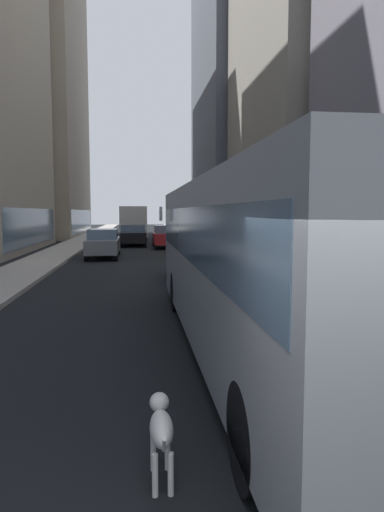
{
  "coord_description": "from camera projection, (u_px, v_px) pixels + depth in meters",
  "views": [
    {
      "loc": [
        -0.96,
        -2.36,
        2.54
      ],
      "look_at": [
        0.48,
        9.42,
        1.4
      ],
      "focal_mm": 31.97,
      "sensor_mm": 36.0,
      "label": 1
    }
  ],
  "objects": [
    {
      "name": "building_left_far",
      "position": [
        30.0,
        99.0,
        48.02
      ],
      "size": [
        10.21,
        19.33,
        28.91
      ],
      "color": "#A0937F",
      "rests_on": "ground"
    },
    {
      "name": "car_grey_wagon",
      "position": [
        103.0,
        243.0,
        25.5
      ],
      "size": [
        1.7,
        4.67,
        1.62
      ],
      "color": "slate",
      "rests_on": "ground"
    },
    {
      "name": "car_yellow_taxi",
      "position": [
        210.0,
        246.0,
        23.38
      ],
      "size": [
        1.85,
        4.16,
        1.62
      ],
      "color": "yellow",
      "rests_on": "ground"
    },
    {
      "name": "ground_plane",
      "position": [
        148.0,
        243.0,
        37.27
      ],
      "size": [
        120.0,
        120.0,
        0.0
      ],
      "primitive_type": "plane",
      "color": "black"
    },
    {
      "name": "transit_bus",
      "position": [
        256.0,
        254.0,
        8.28
      ],
      "size": [
        2.78,
        11.53,
        3.05
      ],
      "color": "#999EA3",
      "rests_on": "ground"
    },
    {
      "name": "building_right_mid",
      "position": [
        323.0,
        46.0,
        31.1
      ],
      "size": [
        10.2,
        15.33,
        27.79
      ],
      "color": "gray",
      "rests_on": "ground"
    },
    {
      "name": "building_right_far",
      "position": [
        259.0,
        34.0,
        47.26
      ],
      "size": [
        11.99,
        17.46,
        41.94
      ],
      "color": "#4C515B",
      "rests_on": "ground"
    },
    {
      "name": "car_red_coupe",
      "position": [
        167.0,
        236.0,
        32.73
      ],
      "size": [
        1.89,
        4.28,
        1.62
      ],
      "color": "red",
      "rests_on": "ground"
    },
    {
      "name": "dalmatian_dog",
      "position": [
        161.0,
        427.0,
        4.31
      ],
      "size": [
        0.22,
        0.96,
        0.72
      ],
      "color": "white",
      "rests_on": "ground"
    },
    {
      "name": "car_silver_sedan",
      "position": [
        195.0,
        259.0,
        16.84
      ],
      "size": [
        1.92,
        4.17,
        1.62
      ],
      "color": "#B7BABF",
      "rests_on": "ground"
    },
    {
      "name": "sidewalk_left",
      "position": [
        77.0,
        243.0,
        36.58
      ],
      "size": [
        2.4,
        110.0,
        0.15
      ],
      "primitive_type": "cube",
      "color": "#ADA89E",
      "rests_on": "ground"
    },
    {
      "name": "sidewalk_right",
      "position": [
        217.0,
        242.0,
        37.96
      ],
      "size": [
        2.4,
        110.0,
        0.15
      ],
      "primitive_type": "cube",
      "color": "#ADA89E",
      "rests_on": "ground"
    },
    {
      "name": "box_truck",
      "position": [
        133.0,
        222.0,
        41.45
      ],
      "size": [
        2.3,
        7.5,
        3.05
      ],
      "color": "silver",
      "rests_on": "ground"
    },
    {
      "name": "car_black_suv",
      "position": [
        133.0,
        235.0,
        34.61
      ],
      "size": [
        1.94,
        4.62,
        1.62
      ],
      "color": "black",
      "rests_on": "ground"
    }
  ]
}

